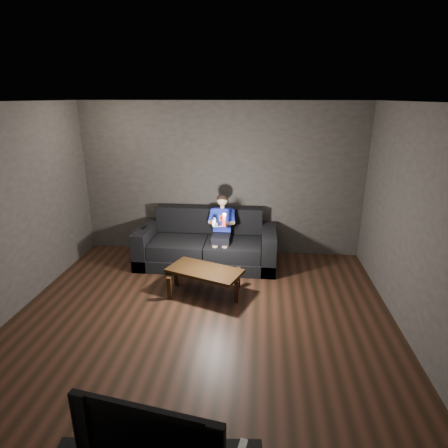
# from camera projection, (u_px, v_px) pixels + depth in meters

# --- Properties ---
(floor) EXTENTS (5.00, 5.00, 0.00)m
(floor) POSITION_uv_depth(u_px,v_px,m) (200.00, 327.00, 4.72)
(floor) COLOR black
(floor) RESTS_ON ground
(back_wall) EXTENTS (5.00, 0.04, 2.70)m
(back_wall) POSITION_uv_depth(u_px,v_px,m) (221.00, 180.00, 6.64)
(back_wall) COLOR #35322F
(back_wall) RESTS_ON ground
(front_wall) EXTENTS (5.00, 0.04, 2.70)m
(front_wall) POSITION_uv_depth(u_px,v_px,m) (117.00, 383.00, 1.93)
(front_wall) COLOR #35322F
(front_wall) RESTS_ON ground
(right_wall) EXTENTS (0.04, 5.00, 2.70)m
(right_wall) POSITION_uv_depth(u_px,v_px,m) (425.00, 233.00, 4.05)
(right_wall) COLOR #35322F
(right_wall) RESTS_ON ground
(ceiling) EXTENTS (5.00, 5.00, 0.02)m
(ceiling) POSITION_uv_depth(u_px,v_px,m) (195.00, 102.00, 3.85)
(ceiling) COLOR white
(ceiling) RESTS_ON back_wall
(sofa) EXTENTS (2.35, 1.01, 0.91)m
(sofa) POSITION_uv_depth(u_px,v_px,m) (207.00, 247.00, 6.46)
(sofa) COLOR black
(sofa) RESTS_ON floor
(child) EXTENTS (0.45, 0.55, 1.10)m
(child) POSITION_uv_depth(u_px,v_px,m) (222.00, 224.00, 6.22)
(child) COLOR black
(child) RESTS_ON sofa
(wii_remote_red) EXTENTS (0.05, 0.08, 0.21)m
(wii_remote_red) POSITION_uv_depth(u_px,v_px,m) (224.00, 220.00, 5.74)
(wii_remote_red) COLOR red
(wii_remote_red) RESTS_ON child
(nunchuk_white) EXTENTS (0.09, 0.11, 0.16)m
(nunchuk_white) POSITION_uv_depth(u_px,v_px,m) (214.00, 222.00, 5.78)
(nunchuk_white) COLOR silver
(nunchuk_white) RESTS_ON child
(wii_remote_black) EXTENTS (0.05, 0.15, 0.03)m
(wii_remote_black) POSITION_uv_depth(u_px,v_px,m) (144.00, 227.00, 6.36)
(wii_remote_black) COLOR black
(wii_remote_black) RESTS_ON sofa
(coffee_table) EXTENTS (1.17, 0.87, 0.38)m
(coffee_table) POSITION_uv_depth(u_px,v_px,m) (205.00, 273.00, 5.43)
(coffee_table) COLOR black
(coffee_table) RESTS_ON floor
(tv) EXTENTS (0.99, 0.29, 0.56)m
(tv) POSITION_uv_depth(u_px,v_px,m) (154.00, 431.00, 2.33)
(tv) COLOR black
(tv) RESTS_ON media_console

